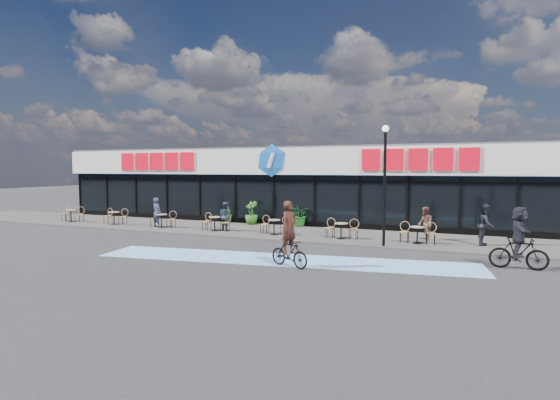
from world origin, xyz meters
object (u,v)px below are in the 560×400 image
bistro_set_0 (72,214)px  potted_plant_left (228,214)px  patron_left (157,212)px  pedestrian_a (425,223)px  potted_plant_mid (251,213)px  patron_right (226,216)px  cyclist_b (519,241)px  lamp_post (385,175)px  potted_plant_right (298,215)px  pedestrian_b (486,224)px  cyclist_a (289,242)px

bistro_set_0 → potted_plant_left: 9.65m
patron_left → pedestrian_a: bearing=-160.5°
bistro_set_0 → potted_plant_mid: 11.16m
patron_right → cyclist_b: bearing=-175.0°
bistro_set_0 → potted_plant_left: potted_plant_left is taller
potted_plant_mid → pedestrian_a: size_ratio=0.89×
bistro_set_0 → potted_plant_mid: bearing=15.5°
lamp_post → potted_plant_right: 7.37m
lamp_post → pedestrian_b: 4.84m
potted_plant_left → patron_left: 4.18m
potted_plant_mid → cyclist_b: cyclist_b is taller
potted_plant_right → patron_left: size_ratio=0.80×
potted_plant_right → cyclist_a: size_ratio=0.58×
pedestrian_a → cyclist_a: 8.05m
lamp_post → potted_plant_right: bearing=141.2°
patron_left → patron_right: (4.16, 0.33, -0.07)m
pedestrian_a → potted_plant_right: bearing=-127.6°
potted_plant_left → cyclist_b: 15.99m
lamp_post → patron_right: (-8.40, 1.43, -2.24)m
potted_plant_left → patron_left: patron_left is taller
pedestrian_b → pedestrian_a: bearing=87.8°
patron_right → pedestrian_a: pedestrian_a is taller
patron_left → pedestrian_b: pedestrian_b is taller
bistro_set_0 → cyclist_b: 24.01m
lamp_post → cyclist_a: lamp_post is taller
potted_plant_mid → cyclist_b: 14.49m
patron_right → cyclist_b: 13.66m
pedestrian_a → cyclist_b: cyclist_b is taller
potted_plant_mid → potted_plant_right: size_ratio=1.03×
bistro_set_0 → cyclist_a: size_ratio=0.68×
patron_right → pedestrian_b: pedestrian_b is taller
cyclist_b → bistro_set_0: bearing=171.9°
patron_right → cyclist_a: (6.02, -6.26, -0.00)m
lamp_post → patron_left: 12.79m
potted_plant_mid → potted_plant_left: bearing=176.5°
pedestrian_a → pedestrian_b: size_ratio=0.87×
pedestrian_b → cyclist_a: size_ratio=0.78×
patron_right → pedestrian_a: (9.90, 0.79, 0.01)m
potted_plant_right → pedestrian_a: (6.94, -2.16, 0.10)m
lamp_post → cyclist_a: 5.83m
potted_plant_right → bistro_set_0: bearing=-166.8°
bistro_set_0 → pedestrian_b: bearing=1.5°
cyclist_b → patron_left: bearing=169.2°
bistro_set_0 → patron_right: (10.60, 0.22, 0.30)m
lamp_post → cyclist_a: (-2.38, -4.82, -2.24)m
patron_right → pedestrian_b: (12.36, 0.39, 0.12)m
pedestrian_a → patron_left: bearing=-105.7°
lamp_post → potted_plant_left: (-9.85, 4.28, -2.44)m
cyclist_a → potted_plant_mid: bearing=123.1°
pedestrian_b → bistro_set_0: bearing=98.6°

